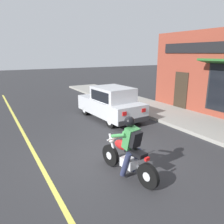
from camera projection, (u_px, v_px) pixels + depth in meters
The scene contains 5 objects.
ground_plane at pixel (104, 158), 6.69m from camera, with size 80.00×80.00×0.00m, color #2B2B2D.
sidewalk_curb at pixel (162, 112), 11.68m from camera, with size 2.60×22.00×0.14m, color gray.
lane_stripe at pixel (25, 137), 8.31m from camera, with size 0.12×19.80×0.01m, color #D1C64C.
motorcycle_with_rider at pixel (128, 152), 5.52m from camera, with size 0.67×2.01×1.62m.
car_hatchback at pixel (111, 103), 10.47m from camera, with size 1.83×3.86×1.57m.
Camera 1 is at (-2.87, -5.38, 3.10)m, focal length 35.00 mm.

